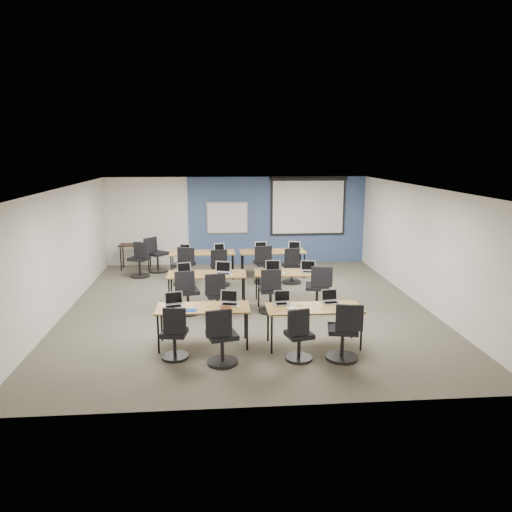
{
  "coord_description": "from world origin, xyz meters",
  "views": [
    {
      "loc": [
        -0.72,
        -10.81,
        3.5
      ],
      "look_at": [
        0.24,
        0.4,
        1.1
      ],
      "focal_mm": 35.0,
      "sensor_mm": 36.0,
      "label": 1
    }
  ],
  "objects": [
    {
      "name": "task_chair_10",
      "position": [
        0.6,
        2.05,
        0.43
      ],
      "size": [
        0.57,
        0.57,
        1.04
      ],
      "rotation": [
        0.0,
        0.0,
        0.23
      ],
      "color": "black",
      "rests_on": "floor"
    },
    {
      "name": "blue_accent_panel",
      "position": [
        1.25,
        4.47,
        1.35
      ],
      "size": [
        5.5,
        0.04,
        2.7
      ],
      "primitive_type": "cube",
      "color": "#3D5977",
      "rests_on": "wall_back"
    },
    {
      "name": "task_chair_11",
      "position": [
        1.33,
        1.96,
        0.4
      ],
      "size": [
        0.5,
        0.5,
        0.98
      ],
      "rotation": [
        0.0,
        0.0,
        0.17
      ],
      "color": "black",
      "rests_on": "floor"
    },
    {
      "name": "task_chair_6",
      "position": [
        0.49,
        -0.44,
        0.42
      ],
      "size": [
        0.53,
        0.53,
        1.01
      ],
      "rotation": [
        0.0,
        0.0,
        0.06
      ],
      "color": "black",
      "rests_on": "floor"
    },
    {
      "name": "mouse_6",
      "position": [
        0.85,
        0.15,
        0.74
      ],
      "size": [
        0.07,
        0.1,
        0.04
      ],
      "primitive_type": "ellipsoid",
      "rotation": [
        0.0,
        0.0,
        -0.01
      ],
      "color": "white",
      "rests_on": "training_table_mid_right"
    },
    {
      "name": "task_chair_4",
      "position": [
        -1.32,
        -0.39,
        0.41
      ],
      "size": [
        0.52,
        0.52,
        1.0
      ],
      "rotation": [
        0.0,
        0.0,
        0.22
      ],
      "color": "black",
      "rests_on": "floor"
    },
    {
      "name": "laptop_8",
      "position": [
        -1.53,
        2.74,
        0.79
      ],
      "size": [
        0.3,
        0.25,
        0.23
      ],
      "rotation": [
        0.0,
        0.0,
        -0.18
      ],
      "color": "#BCBCBC",
      "rests_on": "training_table_back_left"
    },
    {
      "name": "task_chair_0",
      "position": [
        -1.42,
        -2.77,
        0.39
      ],
      "size": [
        0.47,
        0.47,
        0.96
      ],
      "rotation": [
        0.0,
        0.0,
        -0.15
      ],
      "color": "black",
      "rests_on": "floor"
    },
    {
      "name": "projector_screen",
      "position": [
        2.2,
        4.41,
        1.89
      ],
      "size": [
        2.4,
        0.1,
        1.82
      ],
      "color": "black",
      "rests_on": "wall_back"
    },
    {
      "name": "training_table_mid_right",
      "position": [
        1.07,
        0.29,
        0.68
      ],
      "size": [
        1.73,
        0.72,
        0.73
      ],
      "rotation": [
        0.0,
        0.0,
        -0.07
      ],
      "color": "brown",
      "rests_on": "floor"
    },
    {
      "name": "snack_plate",
      "position": [
        0.62,
        -2.37,
        0.74
      ],
      "size": [
        0.23,
        0.23,
        0.01
      ],
      "primitive_type": "cylinder",
      "rotation": [
        0.0,
        0.0,
        -0.35
      ],
      "color": "white",
      "rests_on": "training_table_front_right"
    },
    {
      "name": "spare_chair_b",
      "position": [
        -2.8,
        2.98,
        0.42
      ],
      "size": [
        0.59,
        0.55,
        1.02
      ],
      "rotation": [
        0.0,
        0.0,
        -0.44
      ],
      "color": "black",
      "rests_on": "floor"
    },
    {
      "name": "laptop_11",
      "position": [
        1.53,
        2.73,
        0.79
      ],
      "size": [
        0.34,
        0.29,
        0.26
      ],
      "rotation": [
        0.0,
        0.0,
        -0.29
      ],
      "color": "#BCBCBC",
      "rests_on": "training_table_back_right"
    },
    {
      "name": "training_table_back_left",
      "position": [
        -1.05,
        2.77,
        0.68
      ],
      "size": [
        1.8,
        0.75,
        0.73
      ],
      "rotation": [
        0.0,
        0.0,
        0.02
      ],
      "color": "olive",
      "rests_on": "floor"
    },
    {
      "name": "mouse_2",
      "position": [
        0.82,
        -2.23,
        0.74
      ],
      "size": [
        0.09,
        0.11,
        0.03
      ],
      "primitive_type": "ellipsoid",
      "rotation": [
        0.0,
        0.0,
        0.34
      ],
      "color": "white",
      "rests_on": "training_table_front_right"
    },
    {
      "name": "wall_left",
      "position": [
        -4.0,
        0.0,
        1.35
      ],
      "size": [
        0.04,
        9.0,
        2.7
      ],
      "primitive_type": "cube",
      "color": "beige",
      "rests_on": "ground"
    },
    {
      "name": "wall_front",
      "position": [
        0.0,
        -4.5,
        1.35
      ],
      "size": [
        8.0,
        0.04,
        2.7
      ],
      "primitive_type": "cube",
      "color": "beige",
      "rests_on": "ground"
    },
    {
      "name": "laptop_7",
      "position": [
        1.45,
        0.25,
        0.79
      ],
      "size": [
        0.34,
        0.29,
        0.26
      ],
      "rotation": [
        0.0,
        0.0,
        -0.19
      ],
      "color": "silver",
      "rests_on": "training_table_mid_right"
    },
    {
      "name": "task_chair_9",
      "position": [
        -0.59,
        1.85,
        0.41
      ],
      "size": [
        0.52,
        0.52,
        1.0
      ],
      "rotation": [
        0.0,
        0.0,
        0.13
      ],
      "color": "black",
      "rests_on": "floor"
    },
    {
      "name": "utility_table",
      "position": [
        -3.07,
        3.99,
        0.66
      ],
      "size": [
        0.92,
        0.51,
        0.75
      ],
      "rotation": [
        0.0,
        0.0,
        -0.05
      ],
      "color": "#372315",
      "rests_on": "floor"
    },
    {
      "name": "mouse_9",
      "position": [
        -0.27,
        2.58,
        0.74
      ],
      "size": [
        0.07,
        0.1,
        0.04
      ],
      "primitive_type": "ellipsoid",
      "rotation": [
        0.0,
        0.0,
        -0.09
      ],
      "color": "white",
      "rests_on": "training_table_back_left"
    },
    {
      "name": "floor",
      "position": [
        0.0,
        0.0,
        0.0
      ],
      "size": [
        8.0,
        9.0,
        0.02
      ],
      "primitive_type": "cube",
      "color": "#6B6354",
      "rests_on": "ground"
    },
    {
      "name": "training_table_mid_left",
      "position": [
        -0.9,
        0.31,
        0.68
      ],
      "size": [
        1.8,
        0.75,
        0.73
      ],
      "rotation": [
        0.0,
        0.0,
        -0.03
      ],
      "color": "#9F6628",
      "rests_on": "floor"
    },
    {
      "name": "ceiling",
      "position": [
        0.0,
        0.0,
        2.7
      ],
      "size": [
        8.0,
        9.0,
        0.02
      ],
      "primitive_type": "cube",
      "color": "white",
      "rests_on": "ground"
    },
    {
      "name": "mouse_3",
      "position": [
        1.73,
        -2.32,
        0.74
      ],
      "size": [
        0.07,
        0.1,
        0.03
      ],
      "primitive_type": "ellipsoid",
      "rotation": [
        0.0,
        0.0,
        -0.16
      ],
      "color": "white",
      "rests_on": "training_table_front_right"
    },
    {
      "name": "laptop_10",
      "position": [
        0.58,
        2.76,
        0.79
      ],
      "size": [
        0.34,
        0.29,
        0.26
      ],
      "rotation": [
        0.0,
        0.0,
        0.21
      ],
      "color": "silver",
      "rests_on": "training_table_back_right"
    },
    {
      "name": "task_chair_5",
      "position": [
        -0.68,
        -0.68,
        0.41
      ],
      "size": [
        0.52,
        0.52,
        1.0
      ],
      "rotation": [
        0.0,
        0.0,
        0.2
      ],
      "color": "black",
      "rests_on": "floor"
    },
    {
      "name": "task_chair_7",
      "position": [
        1.54,
        -0.4,
        0.44
      ],
      "size": [
        0.57,
        0.57,
        1.05
      ],
      "rotation": [
        0.0,
        0.0,
        -0.2
      ],
      "color": "black",
      "rests_on": "floor"
    },
    {
      "name": "blue_mousepad",
      "position": [
        -1.17,
        -2.36,
        0.73
      ],
      "size": [
        0.25,
        0.22,
        0.01
      ],
      "primitive_type": "cube",
      "rotation": [
        0.0,
        0.0,
        -0.11
      ],
      "color": "navy",
      "rests_on": "training_table_front_left"
    },
    {
      "name": "laptop_2",
      "position": [
        0.51,
        -2.12,
        0.79
      ],
      "size": [
        0.31,
        0.26,
        0.23
      ],
      "rotation": [
        0.0,
        0.0,
        0.06
      ],
      "color": "#A6A6AF",
      "rests_on": "training_table_front_right"
    },
    {
      "name": "mouse_0",
      "position": [
        -1.28,
        -2.34,
        0.74
      ],
      "size": [
        0.07,
        0.1,
        0.03
      ],
      "primitive_type": "ellipsoid",
      "rotation": [
        0.0,
        0.0,
        -0.09
      ],
      "color": "white",
      "rests_on": "training_table_front_left"
    },
    {
      "name": "mouse_7",
      "position": [
        1.76,
        0.05,
        0.74
      ],
      "size": [
        0.06,
        0.1,
        0.03
      ],
      "primitive_type": "ellipsoid",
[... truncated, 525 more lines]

